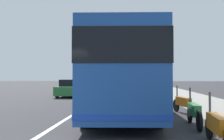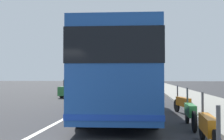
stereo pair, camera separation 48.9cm
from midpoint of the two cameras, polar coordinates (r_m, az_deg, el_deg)
sidewalk_curb at (r=14.69m, az=22.99°, el=-7.55°), size 110.00×3.60×0.14m
lane_divider_line at (r=14.39m, az=-4.78°, el=-8.06°), size 110.00×0.16×0.01m
coach_bus at (r=11.95m, az=2.91°, el=-0.20°), size 10.51×3.15×3.31m
motorcycle_nearest_curb at (r=6.70m, az=21.94°, el=-11.40°), size 2.35×0.32×1.25m
motorcycle_mid_row at (r=9.19m, az=17.95°, el=-8.72°), size 2.18×0.27×1.27m
motorcycle_far_end at (r=12.25m, az=16.16°, el=-6.95°), size 2.20×0.58×1.25m
car_side_street at (r=22.92m, az=-6.96°, el=-3.92°), size 4.68×1.94×1.44m
car_behind_bus at (r=26.40m, az=6.49°, el=-3.50°), size 4.42×2.13×1.58m
car_ahead_same_lane at (r=53.49m, az=1.14°, el=-2.61°), size 4.68×1.97×1.36m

